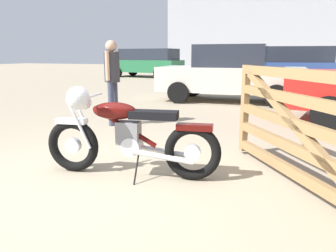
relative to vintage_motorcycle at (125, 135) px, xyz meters
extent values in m
plane|color=gray|center=(-0.18, -0.36, -0.49)|extent=(80.00, 80.00, 0.00)
torus|color=black|center=(-0.66, -0.09, -0.17)|extent=(0.65, 0.22, 0.64)
cylinder|color=silver|center=(-0.66, -0.09, -0.17)|extent=(0.19, 0.11, 0.18)
torus|color=black|center=(0.76, 0.16, -0.17)|extent=(0.65, 0.22, 0.64)
cylinder|color=silver|center=(0.76, 0.16, -0.17)|extent=(0.19, 0.11, 0.18)
cube|color=silver|center=(-0.66, -0.09, 0.13)|extent=(0.38, 0.19, 0.06)
cube|color=#4C0C0A|center=(0.78, 0.16, 0.12)|extent=(0.42, 0.20, 0.07)
cylinder|color=silver|center=(-0.52, -0.14, 0.11)|extent=(0.29, 0.08, 0.58)
cylinder|color=silver|center=(-0.55, 0.01, 0.11)|extent=(0.29, 0.08, 0.58)
sphere|color=silver|center=(-0.49, -0.06, 0.35)|extent=(0.17, 0.17, 0.17)
cylinder|color=silver|center=(-0.41, -0.05, 0.42)|extent=(0.13, 0.62, 0.03)
sphere|color=silver|center=(-0.36, -0.34, 0.44)|extent=(0.25, 0.25, 0.25)
cylinder|color=#4C0C0A|center=(-0.01, 0.02, 0.09)|extent=(0.75, 0.19, 0.47)
ellipsoid|color=#4C0C0A|center=(-0.13, 0.00, 0.27)|extent=(0.55, 0.31, 0.20)
cube|color=black|center=(0.32, 0.08, 0.24)|extent=(0.57, 0.29, 0.09)
cube|color=slate|center=(0.03, 0.03, 0.02)|extent=(0.29, 0.22, 0.26)
cylinder|color=silver|center=(0.07, 0.04, -0.13)|extent=(0.25, 0.23, 0.22)
cylinder|color=silver|center=(0.46, 0.00, -0.21)|extent=(0.70, 0.18, 0.14)
cylinder|color=silver|center=(0.43, 0.20, -0.21)|extent=(0.70, 0.18, 0.14)
cylinder|color=black|center=(0.20, -0.11, -0.33)|extent=(0.06, 0.24, 0.33)
cube|color=olive|center=(1.13, 1.39, 0.16)|extent=(0.12, 0.13, 1.20)
cube|color=olive|center=(1.81, 0.40, -0.34)|extent=(1.43, 2.02, 0.11)
cube|color=olive|center=(1.81, 0.40, -0.08)|extent=(1.43, 2.02, 0.11)
cube|color=olive|center=(1.81, 0.40, 0.18)|extent=(1.43, 2.02, 0.11)
cube|color=olive|center=(1.81, 0.40, 0.44)|extent=(1.43, 2.02, 0.11)
cube|color=olive|center=(1.81, 0.40, 0.70)|extent=(1.43, 2.02, 0.11)
cube|color=olive|center=(1.81, 0.40, 0.16)|extent=(1.32, 1.85, 1.08)
cylinder|color=#383D51|center=(-1.62, 2.53, -0.06)|extent=(0.12, 0.12, 0.86)
cylinder|color=#383D51|center=(-1.60, 2.36, -0.06)|extent=(0.12, 0.12, 0.86)
cylinder|color=#333338|center=(-1.61, 2.45, 0.66)|extent=(0.30, 0.30, 0.58)
cylinder|color=tan|center=(-1.63, 2.63, 0.69)|extent=(0.08, 0.08, 0.55)
cylinder|color=tan|center=(-1.59, 2.26, 0.69)|extent=(0.08, 0.08, 0.55)
sphere|color=tan|center=(-1.61, 2.45, 1.06)|extent=(0.22, 0.22, 0.22)
cylinder|color=black|center=(2.37, 3.53, -0.17)|extent=(0.67, 0.31, 0.64)
cylinder|color=black|center=(2.65, 5.27, -0.17)|extent=(0.67, 0.31, 0.64)
cylinder|color=black|center=(-1.42, 5.76, -0.18)|extent=(0.63, 0.23, 0.62)
cylinder|color=black|center=(-1.50, 7.48, -0.18)|extent=(0.63, 0.23, 0.62)
cylinder|color=black|center=(1.28, 5.90, -0.18)|extent=(0.63, 0.23, 0.62)
cylinder|color=black|center=(1.19, 7.61, -0.18)|extent=(0.63, 0.23, 0.62)
cube|color=beige|center=(-0.11, 6.69, 0.18)|extent=(4.28, 1.93, 0.72)
cube|color=#232833|center=(-0.11, 6.69, 0.86)|extent=(2.08, 1.66, 0.64)
cylinder|color=black|center=(-0.30, 11.56, -0.17)|extent=(0.67, 0.33, 0.64)
cylinder|color=black|center=(-0.63, 13.29, -0.17)|extent=(0.67, 0.33, 0.64)
cylinder|color=black|center=(2.65, 12.12, -0.17)|extent=(0.67, 0.33, 0.64)
cylinder|color=black|center=(2.32, 13.85, -0.17)|extent=(0.67, 0.33, 0.64)
cube|color=#2D4784|center=(1.01, 12.71, 0.20)|extent=(4.95, 2.61, 0.74)
cube|color=#232833|center=(1.31, 12.76, 0.91)|extent=(3.74, 2.23, 0.68)
cylinder|color=black|center=(-8.84, 15.08, -0.17)|extent=(0.66, 0.28, 0.64)
cylinder|color=black|center=(-8.64, 16.83, -0.17)|extent=(0.66, 0.28, 0.64)
cylinder|color=black|center=(-5.86, 14.74, -0.17)|extent=(0.66, 0.28, 0.64)
cylinder|color=black|center=(-5.66, 16.49, -0.17)|extent=(0.66, 0.28, 0.64)
cube|color=#23663D|center=(-7.25, 15.79, 0.20)|extent=(4.87, 2.29, 0.74)
cube|color=#232833|center=(-6.95, 15.75, 0.91)|extent=(3.66, 1.99, 0.68)
cube|color=#9EA0A8|center=(-1.06, 36.44, 3.21)|extent=(21.74, 13.41, 7.40)
camera|label=1|loc=(1.79, -3.21, 0.89)|focal=35.21mm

